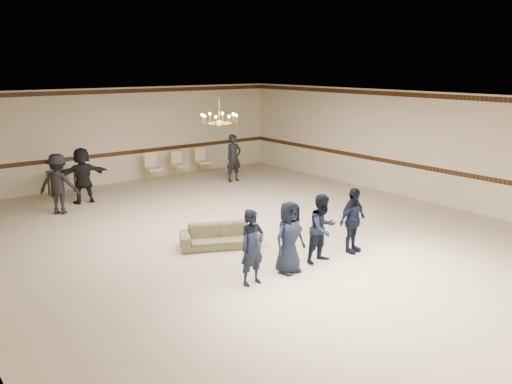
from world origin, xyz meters
TOP-DOWN VIEW (x-y plane):
  - room at (0.00, 0.00)m, footprint 12.01×14.01m
  - chair_rail at (0.00, 6.99)m, footprint 12.00×0.02m
  - crown_molding at (0.00, 6.99)m, footprint 12.00×0.02m
  - chandelier at (0.00, 1.00)m, footprint 0.94×0.94m
  - boy_a at (-1.64, -2.46)m, footprint 0.53×0.36m
  - boy_b at (-0.74, -2.46)m, footprint 0.72×0.49m
  - boy_c at (0.16, -2.46)m, footprint 0.72×0.57m
  - boy_d at (1.06, -2.46)m, footprint 0.87×0.45m
  - settee at (-1.01, -0.44)m, footprint 1.87×1.37m
  - adult_left at (-2.96, 4.40)m, footprint 1.21×1.15m
  - adult_mid at (-2.06, 5.10)m, footprint 1.56×0.62m
  - adult_right at (3.04, 4.70)m, footprint 0.61×0.41m
  - banquet_chair_left at (0.80, 6.28)m, footprint 0.51×0.51m
  - banquet_chair_mid at (1.80, 6.28)m, footprint 0.50×0.50m
  - banquet_chair_right at (2.80, 6.28)m, footprint 0.51×0.51m
  - console_table at (-2.20, 6.48)m, footprint 0.92×0.41m

SIDE VIEW (x-z plane):
  - settee at x=-1.01m, z-range 0.00..0.51m
  - console_table at x=-2.20m, z-range 0.00..0.77m
  - banquet_chair_left at x=0.80m, z-range 0.00..0.97m
  - banquet_chair_mid at x=1.80m, z-range 0.00..0.97m
  - banquet_chair_right at x=2.80m, z-range 0.00..0.97m
  - boy_a at x=-1.64m, z-range 0.00..1.43m
  - boy_b at x=-0.74m, z-range 0.00..1.43m
  - boy_c at x=0.16m, z-range 0.00..1.43m
  - boy_d at x=1.06m, z-range 0.00..1.43m
  - adult_left at x=-2.96m, z-range 0.00..1.64m
  - adult_mid at x=-2.06m, z-range 0.00..1.64m
  - adult_right at x=3.04m, z-range 0.00..1.64m
  - chair_rail at x=0.00m, z-range 0.93..1.07m
  - room at x=0.00m, z-range -0.01..3.20m
  - chandelier at x=0.00m, z-range 2.43..3.32m
  - crown_molding at x=0.00m, z-range 3.01..3.15m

